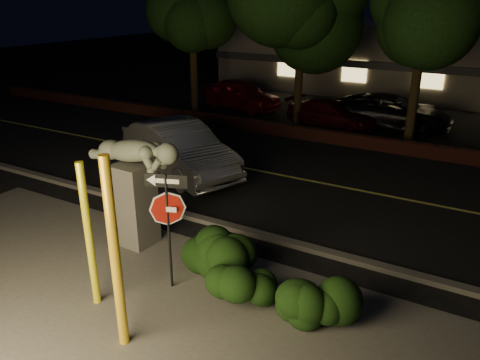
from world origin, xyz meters
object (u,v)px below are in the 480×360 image
object	(u,v)px
yellow_pole_left	(89,236)
sculpture	(134,179)
silver_sedan	(179,149)
signpost	(167,209)
parked_car_dark	(391,112)
parked_car_darkred	(332,114)
yellow_pole_right	(115,257)
parked_car_red	(241,94)

from	to	relation	value
yellow_pole_left	sculpture	distance (m)	2.36
silver_sedan	signpost	bearing A→B (deg)	-120.88
signpost	parked_car_dark	xyz separation A→B (m)	(0.91, 14.73, -1.02)
yellow_pole_left	parked_car_darkred	size ratio (longest dim) A/B	0.69
sculpture	yellow_pole_left	bearing A→B (deg)	-66.82
yellow_pole_right	sculpture	world-z (taller)	yellow_pole_right
parked_car_red	yellow_pole_left	bearing A→B (deg)	-147.88
silver_sedan	yellow_pole_right	bearing A→B (deg)	-126.10
yellow_pole_left	signpost	xyz separation A→B (m)	(0.94, 1.13, 0.31)
yellow_pole_left	parked_car_red	size ratio (longest dim) A/B	0.65
yellow_pole_right	parked_car_dark	size ratio (longest dim) A/B	0.65
sculpture	silver_sedan	bearing A→B (deg)	117.44
parked_car_red	parked_car_darkred	world-z (taller)	parked_car_red
sculpture	silver_sedan	world-z (taller)	sculpture
yellow_pole_left	sculpture	xyz separation A→B (m)	(-0.84, 2.20, 0.21)
yellow_pole_left	silver_sedan	world-z (taller)	yellow_pole_left
parked_car_dark	parked_car_red	bearing A→B (deg)	87.85
parked_car_red	parked_car_darkred	xyz separation A→B (m)	(5.36, -1.20, -0.15)
yellow_pole_left	silver_sedan	distance (m)	7.18
yellow_pole_right	parked_car_dark	distance (m)	16.49
yellow_pole_left	parked_car_red	xyz separation A→B (m)	(-5.81, 15.85, -0.69)
silver_sedan	parked_car_red	bearing A→B (deg)	41.45
signpost	sculpture	size ratio (longest dim) A/B	0.92
sculpture	silver_sedan	size ratio (longest dim) A/B	0.52
yellow_pole_left	parked_car_dark	world-z (taller)	yellow_pole_left
parked_car_darkred	parked_car_dark	bearing A→B (deg)	-54.79
sculpture	parked_car_red	xyz separation A→B (m)	(-4.97, 13.66, -0.90)
yellow_pole_right	silver_sedan	bearing A→B (deg)	119.97
signpost	sculpture	world-z (taller)	sculpture
parked_car_dark	parked_car_darkred	bearing A→B (deg)	115.65
parked_car_red	parked_car_dark	bearing A→B (deg)	-77.94
sculpture	parked_car_red	bearing A→B (deg)	112.35
sculpture	parked_car_dark	size ratio (longest dim) A/B	0.51
yellow_pole_right	parked_car_red	size ratio (longest dim) A/B	0.76
yellow_pole_left	parked_car_dark	size ratio (longest dim) A/B	0.55
silver_sedan	parked_car_dark	bearing A→B (deg)	-2.97
signpost	parked_car_red	xyz separation A→B (m)	(-6.75, 14.72, -0.99)
sculpture	parked_car_dark	xyz separation A→B (m)	(2.69, 13.66, -0.92)
signpost	sculpture	xyz separation A→B (m)	(-1.78, 1.07, -0.10)
parked_car_red	yellow_pole_right	bearing A→B (deg)	-144.79
silver_sedan	parked_car_darkred	xyz separation A→B (m)	(2.43, 8.10, -0.24)
sculpture	parked_car_red	size ratio (longest dim) A/B	0.60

